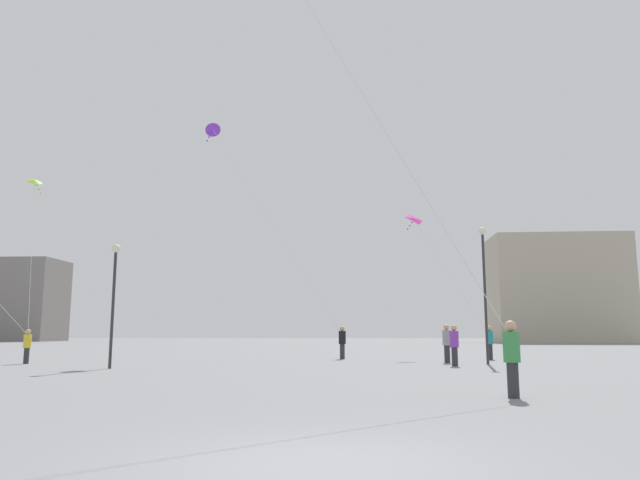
# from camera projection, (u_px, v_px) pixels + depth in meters

# --- Properties ---
(ground_plane) EXTENTS (300.00, 300.00, 0.00)m
(ground_plane) POSITION_uv_depth(u_px,v_px,m) (319.00, 466.00, 6.36)
(ground_plane) COLOR slate
(person_in_black) EXTENTS (0.39, 0.39, 1.77)m
(person_in_black) POSITION_uv_depth(u_px,v_px,m) (343.00, 341.00, 32.20)
(person_in_black) COLOR #2D2D33
(person_in_black) RESTS_ON ground_plane
(person_in_teal) EXTENTS (0.39, 0.39, 1.78)m
(person_in_teal) POSITION_uv_depth(u_px,v_px,m) (490.00, 341.00, 31.56)
(person_in_teal) COLOR #2D2D33
(person_in_teal) RESTS_ON ground_plane
(person_in_green) EXTENTS (0.37, 0.37, 1.69)m
(person_in_green) POSITION_uv_depth(u_px,v_px,m) (512.00, 355.00, 13.10)
(person_in_green) COLOR #2D2D33
(person_in_green) RESTS_ON ground_plane
(person_in_purple) EXTENTS (0.38, 0.38, 1.75)m
(person_in_purple) POSITION_uv_depth(u_px,v_px,m) (455.00, 343.00, 25.40)
(person_in_purple) COLOR #2D2D33
(person_in_purple) RESTS_ON ground_plane
(person_in_grey) EXTENTS (0.39, 0.39, 1.80)m
(person_in_grey) POSITION_uv_depth(u_px,v_px,m) (447.00, 342.00, 28.12)
(person_in_grey) COLOR #2D2D33
(person_in_grey) RESTS_ON ground_plane
(person_in_yellow) EXTENTS (0.34, 0.34, 1.58)m
(person_in_yellow) POSITION_uv_depth(u_px,v_px,m) (28.00, 345.00, 27.32)
(person_in_yellow) COLOR #2D2D33
(person_in_yellow) RESTS_ON ground_plane
(kite_violet_diamond) EXTENTS (8.15, 1.70, 12.44)m
(kite_violet_diamond) POSITION_uv_depth(u_px,v_px,m) (215.00, 133.00, 35.24)
(kite_violet_diamond) COLOR purple
(kite_magenta_delta) EXTENTS (3.82, 5.04, 7.46)m
(kite_magenta_delta) POSITION_uv_depth(u_px,v_px,m) (416.00, 221.00, 36.94)
(kite_magenta_delta) COLOR #D12899
(kite_lime_diamond) EXTENTS (3.03, 5.09, 8.78)m
(kite_lime_diamond) POSITION_uv_depth(u_px,v_px,m) (35.00, 184.00, 33.10)
(kite_lime_diamond) COLOR #8CD12D
(building_centre_hall) EXTENTS (19.66, 12.95, 15.49)m
(building_centre_hall) POSITION_uv_depth(u_px,v_px,m) (556.00, 289.00, 87.89)
(building_centre_hall) COLOR #B2A893
(building_centre_hall) RESTS_ON ground_plane
(lamppost_east) EXTENTS (0.36, 0.36, 6.28)m
(lamppost_east) POSITION_uv_depth(u_px,v_px,m) (484.00, 274.00, 27.38)
(lamppost_east) COLOR #2D2D30
(lamppost_east) RESTS_ON ground_plane
(lamppost_west) EXTENTS (0.36, 0.36, 5.01)m
(lamppost_west) POSITION_uv_depth(u_px,v_px,m) (114.00, 284.00, 24.10)
(lamppost_west) COLOR #2D2D30
(lamppost_west) RESTS_ON ground_plane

